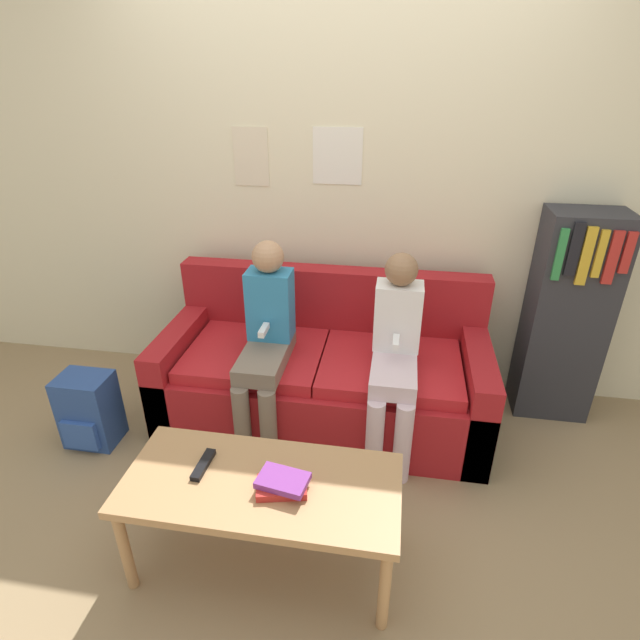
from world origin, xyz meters
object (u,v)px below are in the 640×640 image
backpack (89,410)px  person_right (395,350)px  couch (324,375)px  person_left (266,337)px  bookshelf (566,317)px  coffee_table (262,490)px  tv_remote (203,465)px

backpack → person_right: bearing=9.0°
couch → backpack: 1.32m
couch → person_left: (-0.28, -0.19, 0.33)m
person_right → person_left: bearing=179.7°
bookshelf → backpack: bookshelf is taller
coffee_table → person_right: size_ratio=1.01×
person_left → person_right: (0.69, -0.00, -0.01)m
person_left → bookshelf: size_ratio=0.90×
bookshelf → backpack: bearing=-163.8°
person_left → tv_remote: size_ratio=6.44×
person_right → couch: bearing=154.4°
person_left → coffee_table: bearing=-76.8°
couch → coffee_table: bearing=-94.7°
couch → person_left: bearing=-146.4°
tv_remote → person_right: bearing=50.2°
coffee_table → bookshelf: (1.43, 1.34, 0.22)m
person_right → tv_remote: person_right is taller
couch → coffee_table: (-0.09, -1.04, 0.12)m
couch → person_right: person_right is taller
coffee_table → bookshelf: bearing=43.0°
couch → backpack: couch is taller
coffee_table → bookshelf: size_ratio=0.89×
coffee_table → person_right: 1.00m
coffee_table → bookshelf: 1.97m
coffee_table → tv_remote: size_ratio=6.37×
person_left → person_right: size_ratio=1.02×
person_right → backpack: person_right is taller
person_left → person_right: person_left is taller
person_right → tv_remote: bearing=-132.3°
couch → tv_remote: couch is taller
person_left → bookshelf: bookshelf is taller
couch → bookshelf: bookshelf is taller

